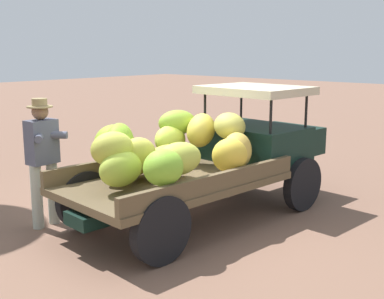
% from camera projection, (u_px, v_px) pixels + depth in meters
% --- Properties ---
extents(ground_plane, '(60.00, 60.00, 0.00)m').
position_uv_depth(ground_plane, '(169.00, 225.00, 6.93)').
color(ground_plane, brown).
extents(truck, '(4.54, 1.99, 1.84)m').
position_uv_depth(truck, '(208.00, 154.00, 7.16)').
color(truck, black).
rests_on(truck, ground).
extents(farmer, '(0.53, 0.47, 1.77)m').
position_uv_depth(farmer, '(43.00, 154.00, 6.73)').
color(farmer, '#B4BCAB').
rests_on(farmer, ground).
extents(loose_banana_bunch, '(0.70, 0.51, 0.41)m').
position_uv_depth(loose_banana_bunch, '(85.00, 177.00, 8.74)').
color(loose_banana_bunch, '#91C02E').
rests_on(loose_banana_bunch, ground).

